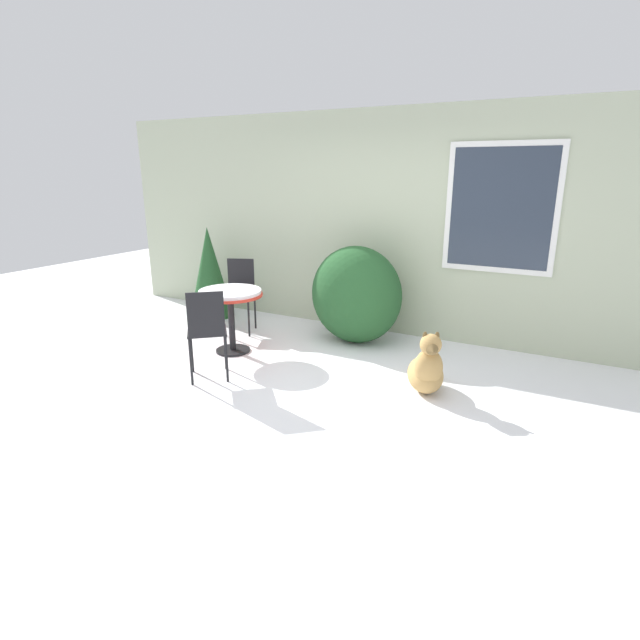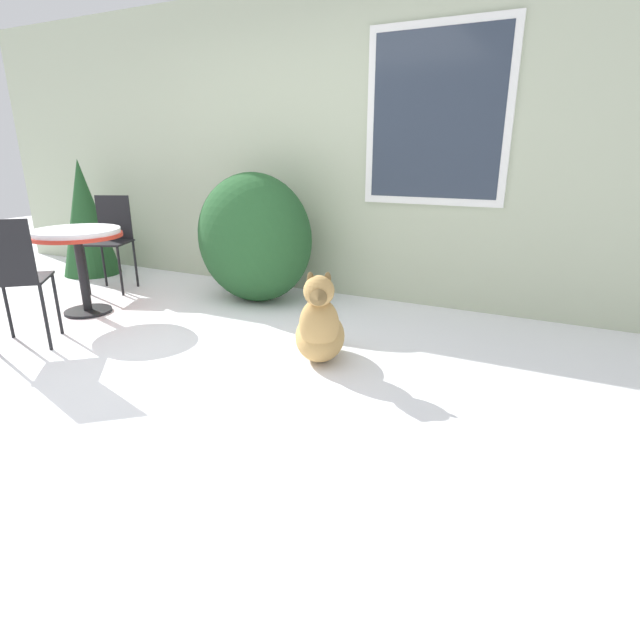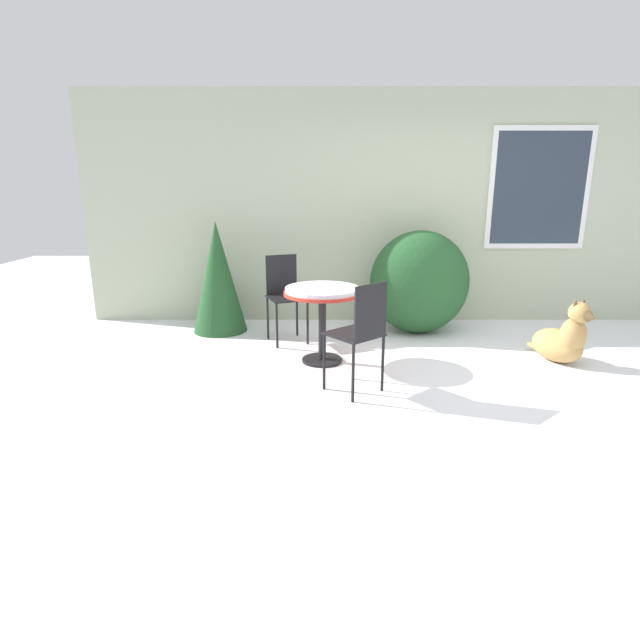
{
  "view_description": "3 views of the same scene",
  "coord_description": "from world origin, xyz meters",
  "px_view_note": "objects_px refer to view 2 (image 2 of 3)",
  "views": [
    {
      "loc": [
        2.27,
        -3.64,
        2.0
      ],
      "look_at": [
        0.0,
        0.6,
        0.55
      ],
      "focal_mm": 28.0,
      "sensor_mm": 36.0,
      "label": 1
    },
    {
      "loc": [
        2.5,
        -2.15,
        1.34
      ],
      "look_at": [
        1.1,
        0.65,
        0.27
      ],
      "focal_mm": 28.0,
      "sensor_mm": 36.0,
      "label": 2
    },
    {
      "loc": [
        -1.18,
        -3.89,
        1.64
      ],
      "look_at": [
        -1.16,
        0.64,
        0.41
      ],
      "focal_mm": 28.0,
      "sensor_mm": 36.0,
      "label": 3
    }
  ],
  "objects_px": {
    "dog": "(320,329)",
    "patio_chair_near_table": "(111,238)",
    "patio_table": "(78,244)",
    "patio_chair_far_side": "(15,276)"
  },
  "relations": [
    {
      "from": "patio_table",
      "to": "patio_chair_near_table",
      "type": "height_order",
      "value": "patio_chair_near_table"
    },
    {
      "from": "patio_chair_near_table",
      "to": "patio_chair_far_side",
      "type": "distance_m",
      "value": 1.59
    },
    {
      "from": "patio_table",
      "to": "dog",
      "type": "bearing_deg",
      "value": -0.94
    },
    {
      "from": "dog",
      "to": "patio_table",
      "type": "bearing_deg",
      "value": 154.44
    },
    {
      "from": "dog",
      "to": "patio_chair_far_side",
      "type": "bearing_deg",
      "value": 175.21
    },
    {
      "from": "patio_chair_near_table",
      "to": "patio_chair_far_side",
      "type": "xyz_separation_m",
      "value": [
        0.69,
        -1.44,
        0.0
      ]
    },
    {
      "from": "patio_table",
      "to": "dog",
      "type": "distance_m",
      "value": 2.31
    },
    {
      "from": "patio_chair_far_side",
      "to": "dog",
      "type": "xyz_separation_m",
      "value": [
        1.98,
        0.71,
        -0.3
      ]
    },
    {
      "from": "dog",
      "to": "patio_chair_near_table",
      "type": "bearing_deg",
      "value": 140.23
    },
    {
      "from": "patio_table",
      "to": "patio_chair_far_side",
      "type": "relative_size",
      "value": 0.79
    }
  ]
}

